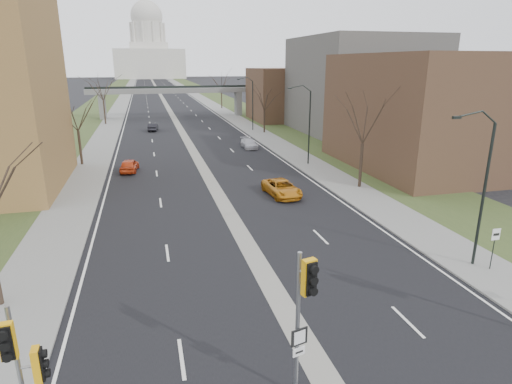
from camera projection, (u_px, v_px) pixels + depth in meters
name	position (u px, v px, depth m)	size (l,w,h in m)	color
ground	(321.00, 371.00, 16.05)	(700.00, 700.00, 0.00)	black
road_surface	(160.00, 94.00, 155.06)	(20.00, 600.00, 0.01)	black
median_strip	(160.00, 94.00, 155.06)	(1.20, 600.00, 0.02)	gray
sidewalk_right	(193.00, 93.00, 157.90)	(4.00, 600.00, 0.12)	gray
sidewalk_left	(126.00, 95.00, 152.19)	(4.00, 600.00, 0.12)	gray
grass_verge_right	(209.00, 93.00, 159.32)	(8.00, 600.00, 0.10)	#2C3A1B
grass_verge_left	(108.00, 95.00, 150.77)	(8.00, 600.00, 0.10)	#2C3A1B
commercial_block_near	(430.00, 112.00, 45.96)	(16.00, 20.00, 12.00)	brown
commercial_block_mid	(359.00, 86.00, 68.71)	(18.00, 22.00, 15.00)	#54534D
commercial_block_far	(288.00, 94.00, 84.70)	(14.00, 14.00, 10.00)	brown
pedestrian_bridge	(172.00, 94.00, 88.78)	(34.00, 3.00, 6.45)	slate
capitol	(149.00, 51.00, 307.20)	(48.00, 42.00, 55.75)	silver
streetlight_near	(479.00, 146.00, 22.20)	(2.61, 0.20, 8.70)	black
streetlight_mid	(303.00, 102.00, 46.29)	(2.61, 0.20, 8.70)	black
streetlight_far	(248.00, 89.00, 70.39)	(2.61, 0.20, 8.70)	black
tree_left_b	(76.00, 109.00, 46.36)	(6.75, 6.75, 8.81)	#382B21
tree_left_c	(102.00, 86.00, 77.64)	(7.65, 7.65, 9.99)	#382B21
tree_right_a	(364.00, 115.00, 37.60)	(7.20, 7.20, 9.40)	#382B21
tree_right_b	(264.00, 97.00, 68.42)	(6.30, 6.30, 8.22)	#382B21
tree_right_c	(221.00, 80.00, 105.13)	(7.65, 7.65, 9.99)	#382B21
signal_pole_left	(23.00, 363.00, 11.74)	(0.85, 0.90, 4.90)	gray
signal_pole_median	(304.00, 303.00, 13.62)	(0.70, 0.91, 5.42)	gray
speed_limit_sign	(494.00, 241.00, 23.28)	(0.52, 0.06, 2.41)	black
car_left_near	(129.00, 165.00, 45.18)	(1.63, 4.05, 1.38)	#C43D16
car_left_far	(153.00, 127.00, 72.21)	(1.39, 3.98, 1.31)	black
car_right_near	(282.00, 188.00, 37.01)	(2.29, 4.96, 1.38)	#BD7314
car_right_mid	(249.00, 143.00, 57.69)	(1.76, 4.32, 1.25)	#B9BAC2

